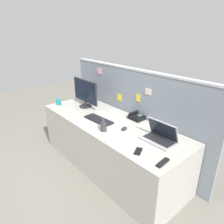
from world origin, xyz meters
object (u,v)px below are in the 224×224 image
(desk_phone, at_px, (137,117))
(cell_phone_black_slab, at_px, (138,151))
(laptop, at_px, (160,136))
(keyboard_main, at_px, (99,120))
(cell_phone_silver_slab, at_px, (113,110))
(pen_cup, at_px, (103,127))
(tv_remote, at_px, (163,163))
(coffee_mug, at_px, (59,102))
(computer_mouse_right_hand, at_px, (124,129))
(cell_phone_white_slab, at_px, (115,141))
(desktop_monitor, at_px, (85,92))

(desk_phone, bearing_deg, cell_phone_black_slab, -46.29)
(cell_phone_black_slab, bearing_deg, laptop, 60.32)
(keyboard_main, distance_m, cell_phone_silver_slab, 0.41)
(laptop, height_order, pen_cup, laptop)
(desk_phone, relative_size, tv_remote, 1.13)
(coffee_mug, bearing_deg, computer_mouse_right_hand, 7.87)
(keyboard_main, relative_size, cell_phone_silver_slab, 2.91)
(tv_remote, bearing_deg, laptop, 125.90)
(cell_phone_silver_slab, height_order, cell_phone_white_slab, same)
(laptop, height_order, cell_phone_black_slab, laptop)
(computer_mouse_right_hand, height_order, cell_phone_silver_slab, computer_mouse_right_hand)
(desk_phone, distance_m, cell_phone_black_slab, 0.82)
(desktop_monitor, height_order, computer_mouse_right_hand, desktop_monitor)
(cell_phone_white_slab, relative_size, tv_remote, 0.82)
(desktop_monitor, xyz_separation_m, pen_cup, (0.83, -0.31, -0.19))
(pen_cup, bearing_deg, desktop_monitor, 159.81)
(desktop_monitor, relative_size, pen_cup, 3.06)
(tv_remote, distance_m, coffee_mug, 2.07)
(desktop_monitor, relative_size, desk_phone, 3.00)
(pen_cup, relative_size, coffee_mug, 1.66)
(coffee_mug, bearing_deg, cell_phone_silver_slab, 32.33)
(keyboard_main, height_order, cell_phone_white_slab, keyboard_main)
(desktop_monitor, bearing_deg, cell_phone_silver_slab, 26.93)
(laptop, distance_m, coffee_mug, 1.82)
(keyboard_main, bearing_deg, computer_mouse_right_hand, 6.28)
(coffee_mug, bearing_deg, tv_remote, -0.46)
(computer_mouse_right_hand, relative_size, pen_cup, 0.53)
(cell_phone_silver_slab, relative_size, tv_remote, 0.88)
(pen_cup, bearing_deg, keyboard_main, 153.92)
(keyboard_main, bearing_deg, laptop, 8.59)
(keyboard_main, distance_m, coffee_mug, 0.93)
(keyboard_main, xyz_separation_m, cell_phone_black_slab, (0.87, -0.15, -0.01))
(keyboard_main, xyz_separation_m, tv_remote, (1.15, -0.13, -0.00))
(coffee_mug, bearing_deg, pen_cup, -1.17)
(desktop_monitor, distance_m, cell_phone_black_slab, 1.48)
(cell_phone_white_slab, bearing_deg, cell_phone_silver_slab, 145.07)
(laptop, xyz_separation_m, cell_phone_black_slab, (-0.01, -0.34, -0.06))
(keyboard_main, distance_m, tv_remote, 1.16)
(keyboard_main, height_order, tv_remote, keyboard_main)
(desktop_monitor, distance_m, keyboard_main, 0.62)
(cell_phone_silver_slab, bearing_deg, cell_phone_black_slab, -1.19)
(cell_phone_silver_slab, bearing_deg, keyboard_main, -42.77)
(keyboard_main, distance_m, cell_phone_black_slab, 0.88)
(pen_cup, height_order, cell_phone_black_slab, pen_cup)
(desk_phone, relative_size, cell_phone_silver_slab, 1.28)
(desktop_monitor, relative_size, cell_phone_white_slab, 4.15)
(desktop_monitor, bearing_deg, laptop, 0.77)
(computer_mouse_right_hand, distance_m, cell_phone_white_slab, 0.30)
(pen_cup, bearing_deg, laptop, 28.60)
(cell_phone_silver_slab, relative_size, coffee_mug, 1.32)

